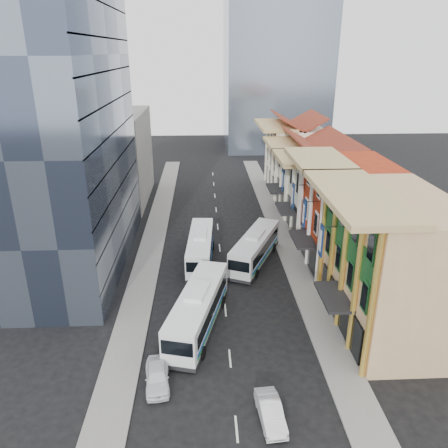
{
  "coord_description": "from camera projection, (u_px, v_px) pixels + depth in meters",
  "views": [
    {
      "loc": [
        -1.85,
        -27.3,
        22.84
      ],
      "look_at": [
        0.3,
        17.06,
        5.15
      ],
      "focal_mm": 35.0,
      "sensor_mm": 36.0,
      "label": 1
    }
  ],
  "objects": [
    {
      "name": "office_tower",
      "position": [
        57.0,
        132.0,
        45.19
      ],
      "size": [
        12.0,
        26.0,
        30.0
      ],
      "primitive_type": "cube",
      "color": "#353F55",
      "rests_on": "ground"
    },
    {
      "name": "sidewalk_right",
      "position": [
        287.0,
        246.0,
        54.64
      ],
      "size": [
        3.0,
        90.0,
        0.15
      ],
      "primitive_type": "cube",
      "color": "slate",
      "rests_on": "ground"
    },
    {
      "name": "ground",
      "position": [
        231.0,
        367.0,
        33.87
      ],
      "size": [
        200.0,
        200.0,
        0.0
      ],
      "primitive_type": "plane",
      "color": "black",
      "rests_on": "ground"
    },
    {
      "name": "sedan_left",
      "position": [
        157.0,
        376.0,
        31.84
      ],
      "size": [
        2.21,
        4.44,
        1.45
      ],
      "primitive_type": "imported",
      "rotation": [
        0.0,
        0.0,
        0.12
      ],
      "color": "white",
      "rests_on": "ground"
    },
    {
      "name": "sedan_right",
      "position": [
        271.0,
        412.0,
        28.76
      ],
      "size": [
        1.8,
        4.21,
        1.35
      ],
      "primitive_type": "imported",
      "rotation": [
        0.0,
        0.0,
        0.09
      ],
      "color": "silver",
      "rests_on": "ground"
    },
    {
      "name": "bus_right",
      "position": [
        255.0,
        247.0,
        49.99
      ],
      "size": [
        7.13,
        11.63,
        3.7
      ],
      "primitive_type": null,
      "rotation": [
        0.0,
        0.0,
        -0.42
      ],
      "color": "silver",
      "rests_on": "ground"
    },
    {
      "name": "shophouse_cream_near",
      "position": [
        325.0,
        197.0,
        57.24
      ],
      "size": [
        8.0,
        9.0,
        10.0
      ],
      "primitive_type": "cube",
      "color": "white",
      "rests_on": "ground"
    },
    {
      "name": "office_block_far",
      "position": [
        114.0,
        157.0,
        69.53
      ],
      "size": [
        10.0,
        18.0,
        14.0
      ],
      "primitive_type": "cube",
      "color": "gray",
      "rests_on": "ground"
    },
    {
      "name": "shophouse_tan",
      "position": [
        392.0,
        264.0,
        36.92
      ],
      "size": [
        8.0,
        14.0,
        12.0
      ],
      "primitive_type": "cube",
      "color": "tan",
      "rests_on": "ground"
    },
    {
      "name": "sidewalk_left",
      "position": [
        151.0,
        249.0,
        53.87
      ],
      "size": [
        3.0,
        90.0,
        0.15
      ],
      "primitive_type": "cube",
      "color": "slate",
      "rests_on": "ground"
    },
    {
      "name": "shophouse_cream_far",
      "position": [
        295.0,
        159.0,
        75.15
      ],
      "size": [
        8.0,
        12.0,
        11.0
      ],
      "primitive_type": "cube",
      "color": "white",
      "rests_on": "ground"
    },
    {
      "name": "bus_left_near",
      "position": [
        198.0,
        309.0,
        37.94
      ],
      "size": [
        5.84,
        12.56,
        3.92
      ],
      "primitive_type": null,
      "rotation": [
        0.0,
        0.0,
        -0.25
      ],
      "color": "white",
      "rests_on": "ground"
    },
    {
      "name": "shophouse_red",
      "position": [
        348.0,
        215.0,
        48.05
      ],
      "size": [
        8.0,
        10.0,
        12.0
      ],
      "primitive_type": "cube",
      "color": "#A52E12",
      "rests_on": "ground"
    },
    {
      "name": "shophouse_cream_mid",
      "position": [
        309.0,
        178.0,
        65.59
      ],
      "size": [
        8.0,
        9.0,
        10.0
      ],
      "primitive_type": "cube",
      "color": "white",
      "rests_on": "ground"
    },
    {
      "name": "bus_left_far",
      "position": [
        200.0,
        247.0,
        50.13
      ],
      "size": [
        3.29,
        11.45,
        3.63
      ],
      "primitive_type": null,
      "rotation": [
        0.0,
        0.0,
        -0.06
      ],
      "color": "white",
      "rests_on": "ground"
    }
  ]
}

